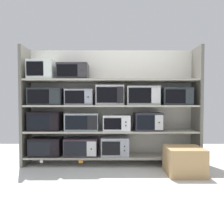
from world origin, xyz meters
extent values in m
cube|color=silver|center=(0.00, -1.00, -0.01)|extent=(6.93, 6.00, 0.02)
cube|color=beige|center=(0.00, 0.24, 1.02)|extent=(3.13, 0.04, 2.03)
cube|color=#68645B|center=(-1.49, 0.00, 1.02)|extent=(0.05, 0.44, 2.03)
cube|color=#68645B|center=(1.49, 0.00, 1.02)|extent=(0.05, 0.44, 2.03)
cube|color=#ADA899|center=(0.00, 0.00, 0.14)|extent=(2.93, 0.44, 0.03)
cube|color=black|center=(-1.14, 0.00, 0.31)|extent=(0.54, 0.37, 0.31)
cube|color=black|center=(-1.20, -0.19, 0.31)|extent=(0.37, 0.01, 0.24)
cube|color=black|center=(-0.94, -0.19, 0.31)|extent=(0.14, 0.01, 0.25)
cylinder|color=#262628|center=(-0.94, -0.20, 0.31)|extent=(0.02, 0.01, 0.02)
cube|color=#342730|center=(-0.52, 0.00, 0.31)|extent=(0.56, 0.40, 0.31)
cube|color=black|center=(-0.59, -0.21, 0.31)|extent=(0.37, 0.01, 0.24)
cube|color=silver|center=(-0.33, -0.20, 0.31)|extent=(0.16, 0.01, 0.24)
cylinder|color=#262628|center=(-0.33, -0.21, 0.31)|extent=(0.02, 0.01, 0.02)
cube|color=#9EA3AD|center=(0.07, 0.00, 0.32)|extent=(0.47, 0.39, 0.32)
cube|color=black|center=(0.00, -0.20, 0.32)|extent=(0.30, 0.01, 0.23)
cube|color=#9EA3AD|center=(0.22, -0.20, 0.32)|extent=(0.15, 0.01, 0.26)
cylinder|color=#262628|center=(0.22, -0.21, 0.28)|extent=(0.02, 0.01, 0.02)
cylinder|color=#262628|center=(0.22, -0.21, 0.35)|extent=(0.02, 0.01, 0.02)
cube|color=white|center=(-1.15, -0.23, 0.10)|extent=(0.05, 0.00, 0.04)
cube|color=orange|center=(-0.50, -0.23, 0.10)|extent=(0.08, 0.00, 0.04)
cube|color=#ADA899|center=(0.00, 0.00, 0.58)|extent=(2.93, 0.44, 0.03)
cube|color=black|center=(-1.14, 0.00, 0.76)|extent=(0.53, 0.39, 0.32)
cube|color=black|center=(-1.20, -0.20, 0.76)|extent=(0.36, 0.01, 0.24)
cube|color=black|center=(-0.95, -0.20, 0.76)|extent=(0.14, 0.01, 0.26)
cube|color=#99A4A9|center=(-0.50, 0.00, 0.75)|extent=(0.57, 0.36, 0.30)
cube|color=black|center=(-0.58, -0.18, 0.75)|extent=(0.37, 0.01, 0.24)
cube|color=black|center=(-0.31, -0.18, 0.75)|extent=(0.16, 0.01, 0.24)
cube|color=silver|center=(0.09, 0.00, 0.73)|extent=(0.46, 0.42, 0.26)
cube|color=black|center=(0.03, -0.21, 0.73)|extent=(0.29, 0.01, 0.19)
cube|color=silver|center=(0.24, -0.21, 0.73)|extent=(0.15, 0.01, 0.21)
cylinder|color=#262628|center=(0.24, -0.22, 0.70)|extent=(0.02, 0.01, 0.02)
cylinder|color=#262628|center=(0.24, -0.22, 0.76)|extent=(0.02, 0.01, 0.02)
cube|color=#2C2A36|center=(0.64, 0.00, 0.75)|extent=(0.46, 0.41, 0.31)
cube|color=black|center=(0.57, -0.21, 0.75)|extent=(0.30, 0.01, 0.24)
cube|color=silver|center=(0.79, -0.21, 0.75)|extent=(0.14, 0.01, 0.24)
cylinder|color=#262628|center=(0.79, -0.22, 0.75)|extent=(0.02, 0.01, 0.02)
cube|color=#ADA899|center=(0.00, 0.00, 1.02)|extent=(2.93, 0.44, 0.03)
cube|color=#272D30|center=(-1.12, 0.00, 1.18)|extent=(0.57, 0.38, 0.29)
cube|color=black|center=(-1.20, -0.20, 1.18)|extent=(0.36, 0.01, 0.23)
cube|color=#272D30|center=(-0.93, -0.20, 1.18)|extent=(0.17, 0.01, 0.23)
cylinder|color=#262628|center=(-0.93, -0.20, 1.15)|extent=(0.02, 0.01, 0.02)
cylinder|color=#262628|center=(-0.93, -0.20, 1.21)|extent=(0.02, 0.01, 0.02)
cube|color=#9899A6|center=(-0.55, 0.00, 1.17)|extent=(0.47, 0.33, 0.27)
cube|color=black|center=(-0.60, -0.17, 1.17)|extent=(0.32, 0.01, 0.21)
cube|color=#9899A6|center=(-0.38, -0.17, 1.17)|extent=(0.12, 0.01, 0.22)
cylinder|color=#262628|center=(-0.38, -0.18, 1.17)|extent=(0.02, 0.01, 0.02)
cube|color=#B8B8B7|center=(-0.02, 0.00, 1.20)|extent=(0.47, 0.37, 0.34)
cube|color=black|center=(-0.07, -0.19, 1.20)|extent=(0.34, 0.01, 0.26)
cube|color=black|center=(0.15, -0.19, 1.20)|extent=(0.11, 0.01, 0.27)
cube|color=#B5BEB6|center=(0.55, 0.00, 1.20)|extent=(0.56, 0.33, 0.32)
cube|color=black|center=(0.48, -0.17, 1.20)|extent=(0.38, 0.01, 0.25)
cube|color=silver|center=(0.74, -0.17, 1.20)|extent=(0.15, 0.01, 0.26)
cube|color=#2A3235|center=(1.12, 0.00, 1.18)|extent=(0.49, 0.38, 0.29)
cube|color=black|center=(1.06, -0.20, 1.18)|extent=(0.33, 0.01, 0.23)
cube|color=#2A3235|center=(1.29, -0.20, 1.18)|extent=(0.13, 0.01, 0.23)
cylinder|color=#262628|center=(1.29, -0.21, 1.15)|extent=(0.02, 0.01, 0.02)
cylinder|color=#262628|center=(1.29, -0.21, 1.21)|extent=(0.02, 0.01, 0.02)
cube|color=#ADA899|center=(0.00, 0.00, 1.46)|extent=(2.93, 0.44, 0.03)
cube|color=silver|center=(-1.19, 0.00, 1.64)|extent=(0.43, 0.40, 0.32)
cube|color=black|center=(-1.25, -0.21, 1.64)|extent=(0.28, 0.01, 0.23)
cube|color=silver|center=(-1.05, -0.21, 1.64)|extent=(0.12, 0.01, 0.26)
cube|color=#313033|center=(-0.66, 0.00, 1.61)|extent=(0.52, 0.36, 0.27)
cube|color=black|center=(-0.72, -0.19, 1.61)|extent=(0.34, 0.01, 0.20)
cube|color=#313033|center=(-0.48, -0.18, 1.61)|extent=(0.14, 0.01, 0.22)
cylinder|color=#262628|center=(-0.48, -0.19, 1.61)|extent=(0.02, 0.01, 0.02)
cube|color=tan|center=(1.10, -0.57, 0.20)|extent=(0.53, 0.53, 0.41)
camera|label=1|loc=(0.02, -3.94, 1.06)|focal=36.39mm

